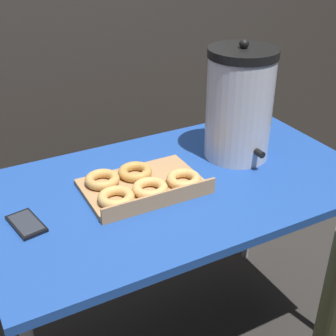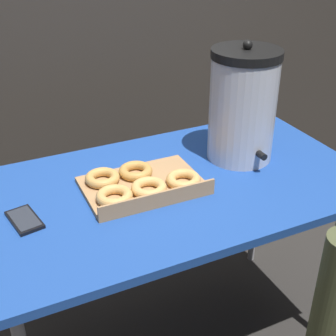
# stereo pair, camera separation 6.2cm
# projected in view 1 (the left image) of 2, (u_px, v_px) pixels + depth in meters

# --- Properties ---
(folding_table) EXTENTS (1.23, 0.71, 0.76)m
(folding_table) POSITION_uv_depth(u_px,v_px,m) (177.00, 196.00, 1.54)
(folding_table) COLOR #1E479E
(folding_table) RESTS_ON ground
(donut_box) EXTENTS (0.37, 0.26, 0.05)m
(donut_box) POSITION_uv_depth(u_px,v_px,m) (141.00, 185.00, 1.45)
(donut_box) COLOR tan
(donut_box) RESTS_ON folding_table
(coffee_urn) EXTENTS (0.23, 0.26, 0.41)m
(coffee_urn) POSITION_uv_depth(u_px,v_px,m) (239.00, 104.00, 1.58)
(coffee_urn) COLOR silver
(coffee_urn) RESTS_ON folding_table
(cell_phone) EXTENTS (0.09, 0.14, 0.01)m
(cell_phone) POSITION_uv_depth(u_px,v_px,m) (26.00, 224.00, 1.30)
(cell_phone) COLOR black
(cell_phone) RESTS_ON folding_table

